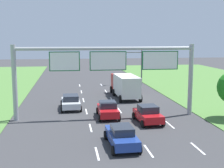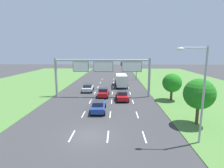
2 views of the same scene
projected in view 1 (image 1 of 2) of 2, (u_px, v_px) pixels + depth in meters
The scene contains 10 objects.
lane_dashes_inner_left at pixel (93, 139), 23.57m from camera, with size 0.14×56.40×0.01m.
lane_dashes_inner_right at pixel (139, 137), 24.06m from camera, with size 0.14×56.40×0.01m.
lane_dashes_slip at pixel (182, 135), 24.54m from camera, with size 0.14×56.40×0.01m.
car_near_red at pixel (71, 102), 33.50m from camera, with size 2.25×4.29×1.51m.
car_lead_silver at pixel (148, 114), 28.06m from camera, with size 2.25×4.05×1.58m.
car_mid_lane at pixel (108, 109), 29.92m from camera, with size 2.08×4.07×1.53m.
car_far_ahead at pixel (122, 136), 21.95m from camera, with size 2.11×4.48×1.50m.
box_truck at pixel (125, 85), 39.90m from camera, with size 2.89×7.98×2.90m.
sign_gantry at pixel (109, 66), 29.36m from camera, with size 17.24×0.44×7.00m.
traffic_light_mast at pixel (130, 61), 50.40m from camera, with size 4.76×0.49×5.60m.
Camera 1 is at (-3.54, -13.67, 7.61)m, focal length 50.00 mm.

